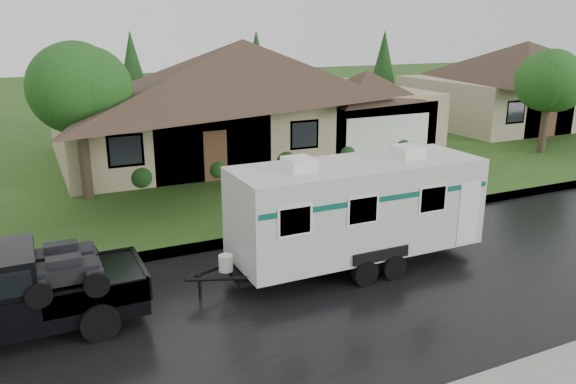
{
  "coord_description": "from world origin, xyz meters",
  "views": [
    {
      "loc": [
        -8.28,
        -12.79,
        6.33
      ],
      "look_at": [
        -1.24,
        2.0,
        1.5
      ],
      "focal_mm": 35.0,
      "sensor_mm": 36.0,
      "label": 1
    }
  ],
  "objects": [
    {
      "name": "road",
      "position": [
        0.0,
        -2.0,
        0.01
      ],
      "size": [
        140.0,
        8.0,
        0.01
      ],
      "primitive_type": "cube",
      "color": "black",
      "rests_on": "ground"
    },
    {
      "name": "travel_trailer",
      "position": [
        -0.47,
        -0.7,
        1.71
      ],
      "size": [
        7.18,
        2.52,
        3.22
      ],
      "color": "silver",
      "rests_on": "ground"
    },
    {
      "name": "house_neighbor",
      "position": [
        22.27,
        14.34,
        3.32
      ],
      "size": [
        15.12,
        9.72,
        6.45
      ],
      "color": "tan",
      "rests_on": "lawn"
    },
    {
      "name": "shrub_row",
      "position": [
        2.0,
        9.3,
        0.65
      ],
      "size": [
        13.6,
        1.0,
        1.0
      ],
      "color": "#143814",
      "rests_on": "lawn"
    },
    {
      "name": "ground",
      "position": [
        0.0,
        0.0,
        0.0
      ],
      "size": [
        140.0,
        140.0,
        0.0
      ],
      "primitive_type": "plane",
      "color": "#2A4E18",
      "rests_on": "ground"
    },
    {
      "name": "house_main",
      "position": [
        2.29,
        13.84,
        3.59
      ],
      "size": [
        19.44,
        10.8,
        6.9
      ],
      "color": "tan",
      "rests_on": "lawn"
    },
    {
      "name": "curb",
      "position": [
        0.0,
        2.25,
        0.07
      ],
      "size": [
        140.0,
        0.5,
        0.15
      ],
      "primitive_type": "cube",
      "color": "gray",
      "rests_on": "ground"
    },
    {
      "name": "tree_left_green",
      "position": [
        -6.38,
        8.65,
        4.19
      ],
      "size": [
        3.52,
        3.52,
        5.82
      ],
      "color": "#382B1E",
      "rests_on": "lawn"
    },
    {
      "name": "tree_right_green",
      "position": [
        15.48,
        7.03,
        3.74
      ],
      "size": [
        3.13,
        3.13,
        5.19
      ],
      "color": "#382B1E",
      "rests_on": "lawn"
    },
    {
      "name": "lawn",
      "position": [
        0.0,
        15.0,
        0.07
      ],
      "size": [
        140.0,
        26.0,
        0.15
      ],
      "primitive_type": "cube",
      "color": "#2A4E18",
      "rests_on": "ground"
    }
  ]
}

